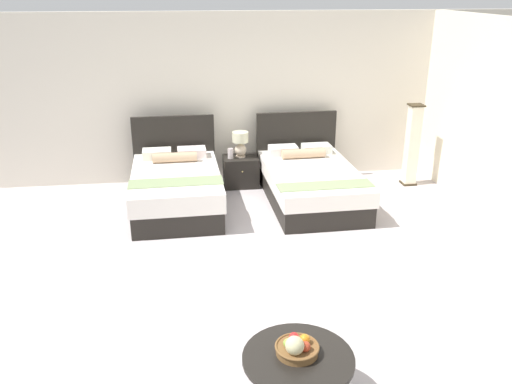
{
  "coord_description": "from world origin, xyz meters",
  "views": [
    {
      "loc": [
        -0.87,
        -5.51,
        3.14
      ],
      "look_at": [
        -0.02,
        0.58,
        0.75
      ],
      "focal_mm": 37.49,
      "sensor_mm": 36.0,
      "label": 1
    }
  ],
  "objects_px": {
    "bed_near_corner": "(310,182)",
    "fruit_bowl": "(297,347)",
    "table_lamp": "(240,142)",
    "coffee_table": "(298,369)",
    "floor_lamp_corner": "(412,145)",
    "bed_near_window": "(176,187)",
    "vase": "(231,153)",
    "nightstand": "(241,171)"
  },
  "relations": [
    {
      "from": "nightstand",
      "to": "table_lamp",
      "type": "height_order",
      "value": "table_lamp"
    },
    {
      "from": "nightstand",
      "to": "floor_lamp_corner",
      "type": "relative_size",
      "value": 0.42
    },
    {
      "from": "coffee_table",
      "to": "floor_lamp_corner",
      "type": "height_order",
      "value": "floor_lamp_corner"
    },
    {
      "from": "bed_near_window",
      "to": "nightstand",
      "type": "xyz_separation_m",
      "value": [
        1.06,
        0.81,
        -0.08
      ]
    },
    {
      "from": "bed_near_corner",
      "to": "floor_lamp_corner",
      "type": "relative_size",
      "value": 1.66
    },
    {
      "from": "bed_near_corner",
      "to": "floor_lamp_corner",
      "type": "bearing_deg",
      "value": 15.12
    },
    {
      "from": "bed_near_corner",
      "to": "vase",
      "type": "xyz_separation_m",
      "value": [
        -1.16,
        0.77,
        0.28
      ]
    },
    {
      "from": "bed_near_window",
      "to": "bed_near_corner",
      "type": "distance_m",
      "value": 2.05
    },
    {
      "from": "nightstand",
      "to": "fruit_bowl",
      "type": "relative_size",
      "value": 1.63
    },
    {
      "from": "bed_near_corner",
      "to": "coffee_table",
      "type": "bearing_deg",
      "value": -104.58
    },
    {
      "from": "bed_near_window",
      "to": "fruit_bowl",
      "type": "height_order",
      "value": "bed_near_window"
    },
    {
      "from": "coffee_table",
      "to": "floor_lamp_corner",
      "type": "xyz_separation_m",
      "value": [
        2.92,
        4.72,
        0.34
      ]
    },
    {
      "from": "table_lamp",
      "to": "fruit_bowl",
      "type": "relative_size",
      "value": 1.2
    },
    {
      "from": "bed_near_window",
      "to": "table_lamp",
      "type": "distance_m",
      "value": 1.41
    },
    {
      "from": "bed_near_window",
      "to": "nightstand",
      "type": "relative_size",
      "value": 3.66
    },
    {
      "from": "coffee_table",
      "to": "nightstand",
      "type": "bearing_deg",
      "value": 88.72
    },
    {
      "from": "bed_near_corner",
      "to": "coffee_table",
      "type": "xyz_separation_m",
      "value": [
        -1.1,
        -4.23,
        0.04
      ]
    },
    {
      "from": "coffee_table",
      "to": "fruit_bowl",
      "type": "xyz_separation_m",
      "value": [
        -0.01,
        0.03,
        0.19
      ]
    },
    {
      "from": "bed_near_window",
      "to": "bed_near_corner",
      "type": "xyz_separation_m",
      "value": [
        2.05,
        0.01,
        -0.03
      ]
    },
    {
      "from": "coffee_table",
      "to": "table_lamp",
      "type": "bearing_deg",
      "value": 88.72
    },
    {
      "from": "bed_near_corner",
      "to": "fruit_bowl",
      "type": "bearing_deg",
      "value": -104.78
    },
    {
      "from": "vase",
      "to": "fruit_bowl",
      "type": "xyz_separation_m",
      "value": [
        0.05,
        -4.97,
        -0.05
      ]
    },
    {
      "from": "table_lamp",
      "to": "floor_lamp_corner",
      "type": "relative_size",
      "value": 0.31
    },
    {
      "from": "table_lamp",
      "to": "fruit_bowl",
      "type": "distance_m",
      "value": 5.04
    },
    {
      "from": "nightstand",
      "to": "vase",
      "type": "relative_size",
      "value": 3.42
    },
    {
      "from": "vase",
      "to": "floor_lamp_corner",
      "type": "height_order",
      "value": "floor_lamp_corner"
    },
    {
      "from": "fruit_bowl",
      "to": "floor_lamp_corner",
      "type": "bearing_deg",
      "value": 58.06
    },
    {
      "from": "table_lamp",
      "to": "fruit_bowl",
      "type": "height_order",
      "value": "table_lamp"
    },
    {
      "from": "bed_near_corner",
      "to": "fruit_bowl",
      "type": "height_order",
      "value": "bed_near_corner"
    },
    {
      "from": "bed_near_window",
      "to": "vase",
      "type": "relative_size",
      "value": 12.5
    },
    {
      "from": "bed_near_window",
      "to": "vase",
      "type": "xyz_separation_m",
      "value": [
        0.89,
        0.77,
        0.25
      ]
    },
    {
      "from": "table_lamp",
      "to": "coffee_table",
      "type": "xyz_separation_m",
      "value": [
        -0.11,
        -5.06,
        -0.4
      ]
    },
    {
      "from": "coffee_table",
      "to": "floor_lamp_corner",
      "type": "relative_size",
      "value": 0.65
    },
    {
      "from": "nightstand",
      "to": "table_lamp",
      "type": "bearing_deg",
      "value": 90.0
    },
    {
      "from": "vase",
      "to": "fruit_bowl",
      "type": "relative_size",
      "value": 0.48
    },
    {
      "from": "bed_near_corner",
      "to": "coffee_table",
      "type": "height_order",
      "value": "bed_near_corner"
    },
    {
      "from": "bed_near_window",
      "to": "nightstand",
      "type": "height_order",
      "value": "bed_near_window"
    },
    {
      "from": "fruit_bowl",
      "to": "vase",
      "type": "bearing_deg",
      "value": 90.57
    },
    {
      "from": "bed_near_window",
      "to": "floor_lamp_corner",
      "type": "xyz_separation_m",
      "value": [
        3.86,
        0.5,
        0.35
      ]
    },
    {
      "from": "fruit_bowl",
      "to": "table_lamp",
      "type": "bearing_deg",
      "value": 88.62
    },
    {
      "from": "nightstand",
      "to": "table_lamp",
      "type": "relative_size",
      "value": 1.36
    },
    {
      "from": "coffee_table",
      "to": "bed_near_corner",
      "type": "bearing_deg",
      "value": 75.42
    }
  ]
}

